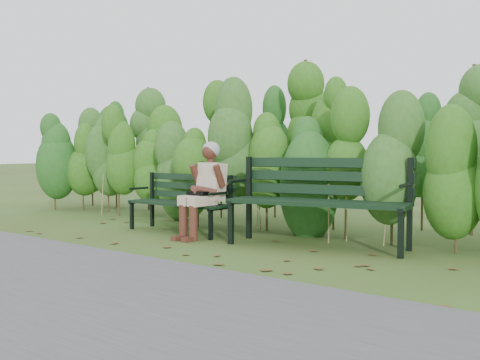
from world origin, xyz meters
The scene contains 7 objects.
ground centered at (0.00, 0.00, 0.00)m, with size 80.00×80.00×0.00m, color #404E1D.
footpath centered at (0.00, -2.20, 0.01)m, with size 60.00×2.50×0.01m, color #474749.
hedge_band centered at (0.00, 1.86, 1.26)m, with size 11.04×1.67×2.42m.
leaf_litter centered at (-0.40, -0.17, 0.00)m, with size 5.86×2.20×0.01m.
bench_left centered at (-1.18, 0.62, 0.46)m, with size 1.58×0.55×0.78m.
bench_right centered at (0.83, 0.79, 0.60)m, with size 2.13×1.06×1.02m.
seated_woman centered at (-0.63, 0.44, 0.67)m, with size 0.49×0.72×1.21m.
Camera 1 is at (4.07, -4.81, 1.09)m, focal length 42.00 mm.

